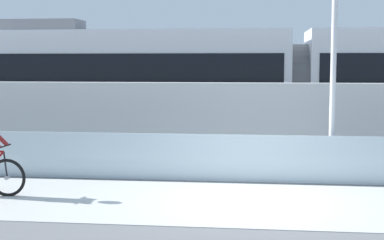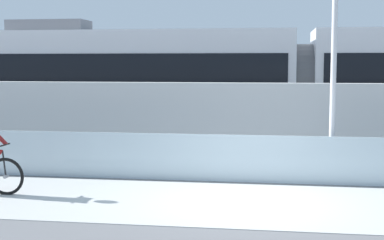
{
  "view_description": "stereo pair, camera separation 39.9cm",
  "coord_description": "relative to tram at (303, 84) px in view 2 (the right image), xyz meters",
  "views": [
    {
      "loc": [
        0.09,
        -9.93,
        2.5
      ],
      "look_at": [
        -1.32,
        2.35,
        1.25
      ],
      "focal_mm": 52.75,
      "sensor_mm": 36.0,
      "label": 1
    },
    {
      "loc": [
        0.49,
        -9.88,
        2.5
      ],
      "look_at": [
        -1.32,
        2.35,
        1.25
      ],
      "focal_mm": 52.75,
      "sensor_mm": 36.0,
      "label": 2
    }
  ],
  "objects": [
    {
      "name": "ground_plane",
      "position": [
        -1.28,
        -6.85,
        -1.89
      ],
      "size": [
        200.0,
        200.0,
        0.0
      ],
      "primitive_type": "plane",
      "color": "slate"
    },
    {
      "name": "bike_path_deck",
      "position": [
        -1.28,
        -6.85,
        -1.89
      ],
      "size": [
        32.0,
        3.2,
        0.01
      ],
      "primitive_type": "cube",
      "color": "beige",
      "rests_on": "ground"
    },
    {
      "name": "glass_parapet",
      "position": [
        -1.28,
        -5.0,
        -1.39
      ],
      "size": [
        32.0,
        0.05,
        1.0
      ],
      "primitive_type": "cube",
      "color": "silver",
      "rests_on": "ground"
    },
    {
      "name": "concrete_barrier_wall",
      "position": [
        -1.28,
        -3.2,
        -0.88
      ],
      "size": [
        32.0,
        0.36,
        2.03
      ],
      "primitive_type": "cube",
      "color": "silver",
      "rests_on": "ground"
    },
    {
      "name": "tram_rail_near",
      "position": [
        -1.28,
        -0.72,
        -1.89
      ],
      "size": [
        32.0,
        0.08,
        0.01
      ],
      "primitive_type": "cube",
      "color": "#595654",
      "rests_on": "ground"
    },
    {
      "name": "tram_rail_far",
      "position": [
        -1.28,
        0.72,
        -1.89
      ],
      "size": [
        32.0,
        0.08,
        0.01
      ],
      "primitive_type": "cube",
      "color": "#595654",
      "rests_on": "ground"
    },
    {
      "name": "tram",
      "position": [
        0.0,
        0.0,
        0.0
      ],
      "size": [
        22.56,
        2.54,
        3.81
      ],
      "color": "silver",
      "rests_on": "ground"
    },
    {
      "name": "lamp_post_antenna",
      "position": [
        0.4,
        -4.7,
        1.4
      ],
      "size": [
        0.28,
        0.28,
        5.2
      ],
      "color": "gray",
      "rests_on": "ground"
    }
  ]
}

